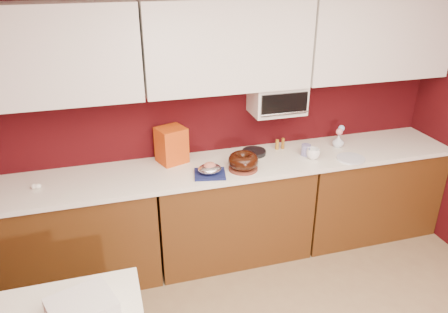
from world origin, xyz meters
The scene contains 29 objects.
wall_back centered at (0.00, 2.25, 1.25)m, with size 4.00×0.02×2.50m, color #3C080B.
base_cabinet_left centered at (-1.33, 1.94, 0.43)m, with size 1.31×0.58×0.86m, color #4F2C0F.
base_cabinet_center centered at (0.00, 1.94, 0.43)m, with size 1.31×0.58×0.86m, color #4F2C0F.
base_cabinet_right centered at (1.33, 1.94, 0.43)m, with size 1.31×0.58×0.86m, color #4F2C0F.
countertop centered at (0.00, 1.94, 0.88)m, with size 4.00×0.62×0.04m, color white.
upper_cabinet_left centered at (-1.33, 2.08, 1.85)m, with size 1.31×0.33×0.70m, color white.
upper_cabinet_center centered at (0.00, 2.08, 1.85)m, with size 1.31×0.33×0.70m, color white.
upper_cabinet_right centered at (1.33, 2.08, 1.85)m, with size 1.31×0.33×0.70m, color white.
toaster_oven centered at (0.45, 2.10, 1.38)m, with size 0.45×0.30×0.25m, color white.
toaster_oven_door centered at (0.45, 1.94, 1.38)m, with size 0.40×0.02×0.18m, color black.
toaster_oven_handle centered at (0.45, 1.93, 1.30)m, with size 0.02×0.02×0.42m, color silver.
cake_base centered at (0.05, 1.80, 0.91)m, with size 0.24×0.24×0.02m, color brown.
bundt_cake centered at (0.05, 1.80, 0.98)m, with size 0.25×0.25×0.10m, color black.
navy_towel centered at (-0.23, 1.78, 0.91)m, with size 0.24×0.21×0.02m, color #141A4B.
foil_ham_nest centered at (-0.23, 1.78, 0.96)m, with size 0.19×0.16×0.07m, color silver.
roasted_ham centered at (-0.23, 1.78, 0.98)m, with size 0.10×0.08×0.06m, color #C56D5A.
pandoro_box centered at (-0.47, 2.12, 1.05)m, with size 0.22×0.20×0.30m, color #B0250B.
dark_pan centered at (0.24, 2.06, 0.92)m, with size 0.21×0.21×0.04m, color black.
coffee_mug centered at (0.69, 1.84, 0.96)m, with size 0.10×0.10×0.11m, color white.
blue_jar centered at (0.67, 1.92, 0.95)m, with size 0.08×0.08×0.10m, color navy.
flower_vase centered at (1.03, 2.01, 0.96)m, with size 0.08×0.08×0.12m, color silver.
flower_pink centered at (1.03, 2.01, 1.05)m, with size 0.06×0.06×0.06m, color pink.
flower_blue centered at (1.06, 2.03, 1.07)m, with size 0.06×0.06×0.06m, color #93B7EC.
china_plate centered at (1.00, 1.74, 0.91)m, with size 0.24×0.24×0.01m, color white.
amber_bottle centered at (0.48, 2.11, 0.95)m, with size 0.03×0.03×0.09m, color #9A6C1C.
egg_left centered at (-1.54, 1.93, 0.92)m, with size 0.05×0.04×0.04m, color white.
egg_right centered at (-1.52, 1.93, 0.92)m, with size 0.05×0.04×0.04m, color white.
newspaper_stack centered at (-1.21, 0.66, 0.81)m, with size 0.32×0.27×0.11m, color silver.
amber_bottle_tall centered at (0.53, 2.11, 0.95)m, with size 0.03×0.03×0.10m, color brown.
Camera 1 is at (-0.98, -1.20, 2.48)m, focal length 35.00 mm.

